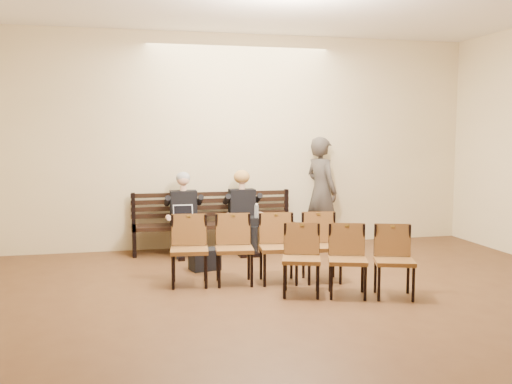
# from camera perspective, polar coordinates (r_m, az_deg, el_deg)

# --- Properties ---
(ground) EXTENTS (10.00, 10.00, 0.00)m
(ground) POSITION_cam_1_polar(r_m,az_deg,el_deg) (5.06, 10.16, -16.20)
(ground) COLOR #54351C
(ground) RESTS_ON ground
(room_walls) EXTENTS (8.02, 10.01, 3.51)m
(room_walls) POSITION_cam_1_polar(r_m,az_deg,el_deg) (5.45, 7.34, 12.62)
(room_walls) COLOR beige
(room_walls) RESTS_ON ground
(bench) EXTENTS (2.60, 0.90, 0.45)m
(bench) POSITION_cam_1_polar(r_m,az_deg,el_deg) (9.21, -4.20, -4.52)
(bench) COLOR black
(bench) RESTS_ON ground
(seated_man) EXTENTS (0.51, 0.71, 1.23)m
(seated_man) POSITION_cam_1_polar(r_m,az_deg,el_deg) (8.96, -7.19, -2.31)
(seated_man) COLOR black
(seated_man) RESTS_ON ground
(seated_woman) EXTENTS (0.51, 0.71, 1.19)m
(seated_woman) POSITION_cam_1_polar(r_m,az_deg,el_deg) (9.11, -1.29, -2.25)
(seated_woman) COLOR black
(seated_woman) RESTS_ON ground
(laptop) EXTENTS (0.30, 0.24, 0.22)m
(laptop) POSITION_cam_1_polar(r_m,az_deg,el_deg) (8.77, -7.22, -2.86)
(laptop) COLOR #B7B6BB
(laptop) RESTS_ON bench
(water_bottle) EXTENTS (0.09, 0.09, 0.23)m
(water_bottle) POSITION_cam_1_polar(r_m,az_deg,el_deg) (8.88, 0.06, -2.67)
(water_bottle) COLOR silver
(water_bottle) RESTS_ON bench
(bag) EXTENTS (0.45, 0.36, 0.29)m
(bag) POSITION_cam_1_polar(r_m,az_deg,el_deg) (7.99, -5.15, -6.74)
(bag) COLOR black
(bag) RESTS_ON ground
(passerby) EXTENTS (0.75, 0.90, 2.10)m
(passerby) POSITION_cam_1_polar(r_m,az_deg,el_deg) (9.64, 6.55, 0.89)
(passerby) COLOR #3A342F
(passerby) RESTS_ON ground
(chair_row_front) EXTENTS (2.18, 0.71, 0.88)m
(chair_row_front) POSITION_cam_1_polar(r_m,az_deg,el_deg) (7.21, 0.05, -5.71)
(chair_row_front) COLOR brown
(chair_row_front) RESTS_ON ground
(chair_row_back) EXTENTS (1.57, 0.90, 0.84)m
(chair_row_back) POSITION_cam_1_polar(r_m,az_deg,el_deg) (6.74, 9.14, -6.80)
(chair_row_back) COLOR brown
(chair_row_back) RESTS_ON ground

